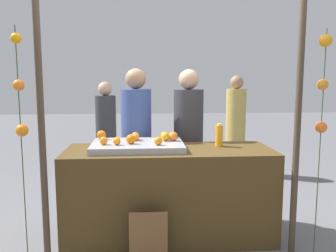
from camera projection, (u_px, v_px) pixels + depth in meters
The scene contains 23 objects.
ground_plane at pixel (169, 236), 3.46m from camera, with size 24.00×24.00×0.00m, color slate.
stall_counter at pixel (169, 193), 3.40m from camera, with size 1.96×0.72×0.87m, color #4C3819.
orange_tray at pixel (138, 146), 3.35m from camera, with size 0.86×0.59×0.06m, color #9EA0A5.
orange_0 at pixel (136, 137), 3.44m from camera, with size 0.07×0.07×0.07m, color orange.
orange_1 at pixel (165, 137), 3.42m from camera, with size 0.08×0.08×0.08m, color orange.
orange_2 at pixel (158, 141), 3.21m from camera, with size 0.08×0.08×0.08m, color orange.
orange_3 at pixel (101, 135), 3.52m from camera, with size 0.09×0.09×0.09m, color orange.
orange_4 at pixel (135, 136), 3.50m from camera, with size 0.08×0.08×0.08m, color orange.
orange_5 at pixel (164, 136), 3.51m from camera, with size 0.08×0.08×0.08m, color orange.
orange_6 at pixel (104, 141), 3.23m from camera, with size 0.07×0.07×0.07m, color orange.
orange_7 at pixel (173, 136), 3.43m from camera, with size 0.09×0.09×0.09m, color orange.
orange_8 at pixel (117, 141), 3.22m from camera, with size 0.07×0.07×0.07m, color orange.
orange_9 at pixel (131, 139), 3.27m from camera, with size 0.09×0.09×0.09m, color orange.
juice_bottle at pixel (219, 136), 3.46m from camera, with size 0.08×0.08×0.23m.
chalkboard_sign at pixel (148, 238), 2.92m from camera, with size 0.32×0.03×0.46m.
vendor_left at pixel (137, 149), 3.88m from camera, with size 0.33×0.33×1.64m.
vendor_right at pixel (188, 148), 3.94m from camera, with size 0.33×0.33×1.63m.
crowd_person_0 at pixel (236, 128), 5.67m from camera, with size 0.32×0.32×1.57m.
crowd_person_1 at pixel (106, 136), 5.17m from camera, with size 0.30×0.30×1.48m.
canopy_post_left at pixel (42, 133), 2.84m from camera, with size 0.06×0.06×2.19m, color #473828.
canopy_post_right at pixel (297, 130), 2.99m from camera, with size 0.06×0.06×2.19m, color #473828.
garland_strand_left at pixel (20, 96), 2.74m from camera, with size 0.10×0.10×1.93m.
garland_strand_right at pixel (323, 84), 2.91m from camera, with size 0.11×0.11×1.93m.
Camera 1 is at (-0.25, -3.27, 1.54)m, focal length 37.77 mm.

